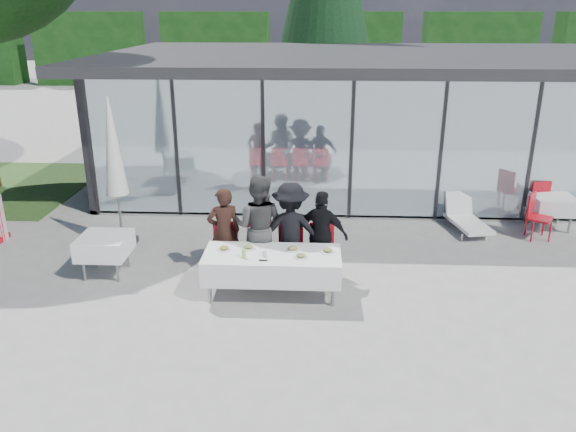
% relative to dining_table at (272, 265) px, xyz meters
% --- Properties ---
extents(ground, '(90.00, 90.00, 0.00)m').
position_rel_dining_table_xyz_m(ground, '(0.44, -0.33, -0.54)').
color(ground, '#9E9D96').
rests_on(ground, ground).
extents(pavilion, '(14.80, 8.80, 3.44)m').
position_rel_dining_table_xyz_m(pavilion, '(2.45, 7.84, 1.61)').
color(pavilion, gray).
rests_on(pavilion, ground).
extents(treeline, '(62.50, 2.00, 4.40)m').
position_rel_dining_table_xyz_m(treeline, '(-1.56, 27.67, 1.66)').
color(treeline, black).
rests_on(treeline, ground).
extents(dining_table, '(2.26, 0.96, 0.75)m').
position_rel_dining_table_xyz_m(dining_table, '(0.00, 0.00, 0.00)').
color(dining_table, white).
rests_on(dining_table, ground).
extents(diner_a, '(0.76, 0.76, 1.64)m').
position_rel_dining_table_xyz_m(diner_a, '(-0.91, 0.73, 0.28)').
color(diner_a, '#331D16').
rests_on(diner_a, ground).
extents(diner_chair_a, '(0.44, 0.44, 0.97)m').
position_rel_dining_table_xyz_m(diner_chair_a, '(-0.91, 0.75, -0.00)').
color(diner_chair_a, red).
rests_on(diner_chair_a, ground).
extents(diner_b, '(1.08, 1.08, 1.88)m').
position_rel_dining_table_xyz_m(diner_b, '(-0.29, 0.73, 0.40)').
color(diner_b, '#4D4D4D').
rests_on(diner_b, ground).
extents(diner_chair_b, '(0.44, 0.44, 0.97)m').
position_rel_dining_table_xyz_m(diner_chair_b, '(-0.29, 0.75, -0.00)').
color(diner_chair_b, red).
rests_on(diner_chair_b, ground).
extents(diner_c, '(1.16, 1.16, 1.74)m').
position_rel_dining_table_xyz_m(diner_c, '(0.27, 0.73, 0.33)').
color(diner_c, black).
rests_on(diner_c, ground).
extents(diner_chair_c, '(0.44, 0.44, 0.97)m').
position_rel_dining_table_xyz_m(diner_chair_c, '(0.27, 0.75, -0.00)').
color(diner_chair_c, red).
rests_on(diner_chair_c, ground).
extents(diner_d, '(1.17, 1.17, 1.60)m').
position_rel_dining_table_xyz_m(diner_d, '(0.82, 0.73, 0.26)').
color(diner_d, black).
rests_on(diner_d, ground).
extents(diner_chair_d, '(0.44, 0.44, 0.97)m').
position_rel_dining_table_xyz_m(diner_chair_d, '(0.82, 0.75, -0.00)').
color(diner_chair_d, red).
rests_on(diner_chair_d, ground).
extents(plate_a, '(0.24, 0.24, 0.07)m').
position_rel_dining_table_xyz_m(plate_a, '(-0.81, 0.10, 0.24)').
color(plate_a, white).
rests_on(plate_a, dining_table).
extents(plate_b, '(0.24, 0.24, 0.07)m').
position_rel_dining_table_xyz_m(plate_b, '(-0.42, 0.17, 0.24)').
color(plate_b, white).
rests_on(plate_b, dining_table).
extents(plate_c, '(0.24, 0.24, 0.07)m').
position_rel_dining_table_xyz_m(plate_c, '(0.33, 0.15, 0.24)').
color(plate_c, white).
rests_on(plate_c, dining_table).
extents(plate_d, '(0.24, 0.24, 0.07)m').
position_rel_dining_table_xyz_m(plate_d, '(0.91, 0.09, 0.24)').
color(plate_d, white).
rests_on(plate_d, dining_table).
extents(plate_extra, '(0.24, 0.24, 0.07)m').
position_rel_dining_table_xyz_m(plate_extra, '(0.48, -0.14, 0.24)').
color(plate_extra, white).
rests_on(plate_extra, dining_table).
extents(juice_bottle, '(0.06, 0.06, 0.14)m').
position_rel_dining_table_xyz_m(juice_bottle, '(-0.44, -0.20, 0.28)').
color(juice_bottle, '#8BC853').
rests_on(juice_bottle, dining_table).
extents(drinking_glasses, '(0.07, 0.07, 0.10)m').
position_rel_dining_table_xyz_m(drinking_glasses, '(-0.11, -0.13, 0.26)').
color(drinking_glasses, silver).
rests_on(drinking_glasses, dining_table).
extents(folded_eyeglasses, '(0.14, 0.03, 0.01)m').
position_rel_dining_table_xyz_m(folded_eyeglasses, '(-0.12, -0.29, 0.22)').
color(folded_eyeglasses, black).
rests_on(folded_eyeglasses, dining_table).
extents(spare_table_left, '(0.86, 0.86, 0.74)m').
position_rel_dining_table_xyz_m(spare_table_left, '(-3.05, 0.62, 0.02)').
color(spare_table_left, white).
rests_on(spare_table_left, ground).
extents(spare_table_right, '(0.86, 0.86, 0.74)m').
position_rel_dining_table_xyz_m(spare_table_right, '(5.84, 3.35, 0.02)').
color(spare_table_right, white).
rests_on(spare_table_right, ground).
extents(spare_chair_a, '(0.61, 0.61, 0.97)m').
position_rel_dining_table_xyz_m(spare_chair_a, '(5.28, 2.78, -0.00)').
color(spare_chair_a, red).
rests_on(spare_chair_a, ground).
extents(spare_chair_b, '(0.53, 0.53, 0.97)m').
position_rel_dining_table_xyz_m(spare_chair_b, '(5.64, 3.74, -0.00)').
color(spare_chair_b, red).
rests_on(spare_chair_b, ground).
extents(market_umbrella, '(0.50, 0.50, 3.00)m').
position_rel_dining_table_xyz_m(market_umbrella, '(-3.20, 1.93, 1.35)').
color(market_umbrella, black).
rests_on(market_umbrella, ground).
extents(lounger, '(0.86, 1.43, 0.72)m').
position_rel_dining_table_xyz_m(lounger, '(3.98, 3.23, -0.28)').
color(lounger, white).
rests_on(lounger, ground).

